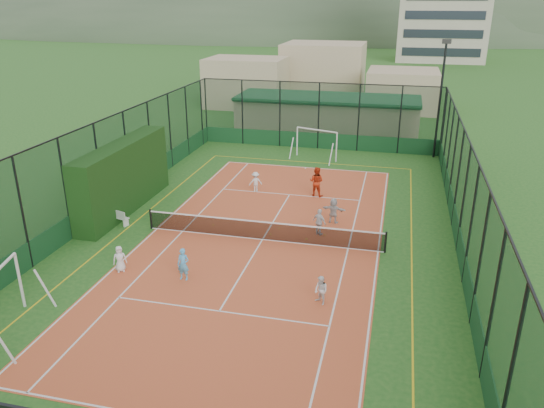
% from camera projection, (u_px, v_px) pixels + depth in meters
% --- Properties ---
extents(ground, '(300.00, 300.00, 0.00)m').
position_uv_depth(ground, '(262.00, 240.00, 25.49)').
color(ground, '#1F581E').
rests_on(ground, ground).
extents(court_slab, '(11.17, 23.97, 0.01)m').
position_uv_depth(court_slab, '(262.00, 240.00, 25.49)').
color(court_slab, '#C75F2C').
rests_on(court_slab, ground).
extents(tennis_net, '(11.67, 0.12, 1.06)m').
position_uv_depth(tennis_net, '(262.00, 230.00, 25.30)').
color(tennis_net, black).
rests_on(tennis_net, ground).
extents(perimeter_fence, '(18.12, 34.12, 5.00)m').
position_uv_depth(perimeter_fence, '(262.00, 191.00, 24.58)').
color(perimeter_fence, black).
rests_on(perimeter_fence, ground).
extents(floodlight_ne, '(0.60, 0.26, 8.25)m').
position_uv_depth(floodlight_ne, '(440.00, 100.00, 37.13)').
color(floodlight_ne, black).
rests_on(floodlight_ne, ground).
extents(clubhouse, '(15.20, 7.20, 3.15)m').
position_uv_depth(clubhouse, '(327.00, 115.00, 44.83)').
color(clubhouse, tan).
rests_on(clubhouse, ground).
extents(distant_hills, '(200.00, 60.00, 24.00)m').
position_uv_depth(distant_hills, '(386.00, 35.00, 161.24)').
color(distant_hills, '#384C33').
rests_on(distant_hills, ground).
extents(hedge_left, '(1.27, 8.45, 3.70)m').
position_uv_depth(hedge_left, '(123.00, 177.00, 28.56)').
color(hedge_left, black).
rests_on(hedge_left, ground).
extents(white_bench, '(1.58, 0.88, 0.86)m').
position_uv_depth(white_bench, '(116.00, 216.00, 27.19)').
color(white_bench, white).
rests_on(white_bench, ground).
extents(futsal_goal_far, '(3.39, 1.91, 2.10)m').
position_uv_depth(futsal_goal_far, '(316.00, 144.00, 37.92)').
color(futsal_goal_far, white).
rests_on(futsal_goal_far, ground).
extents(child_near_left, '(0.67, 0.62, 1.16)m').
position_uv_depth(child_near_left, '(120.00, 259.00, 22.38)').
color(child_near_left, white).
rests_on(child_near_left, court_slab).
extents(child_near_mid, '(0.50, 0.33, 1.38)m').
position_uv_depth(child_near_mid, '(183.00, 264.00, 21.68)').
color(child_near_mid, '#51AFE7').
rests_on(child_near_mid, court_slab).
extents(child_near_right, '(0.71, 0.69, 1.15)m').
position_uv_depth(child_near_right, '(321.00, 290.00, 19.98)').
color(child_near_right, white).
rests_on(child_near_right, court_slab).
extents(child_far_left, '(0.91, 0.77, 1.23)m').
position_uv_depth(child_far_left, '(256.00, 182.00, 31.57)').
color(child_far_left, silver).
rests_on(child_far_left, court_slab).
extents(child_far_right, '(0.84, 0.71, 1.35)m').
position_uv_depth(child_far_right, '(319.00, 222.00, 25.77)').
color(child_far_right, silver).
rests_on(child_far_right, court_slab).
extents(child_far_back, '(1.27, 0.56, 1.33)m').
position_uv_depth(child_far_back, '(333.00, 211.00, 27.18)').
color(child_far_back, silver).
rests_on(child_far_back, court_slab).
extents(coach, '(0.96, 0.81, 1.75)m').
position_uv_depth(coach, '(316.00, 182.00, 30.82)').
color(coach, red).
rests_on(coach, court_slab).
extents(tennis_balls, '(5.78, 0.97, 0.07)m').
position_uv_depth(tennis_balls, '(278.00, 232.00, 26.23)').
color(tennis_balls, '#CCE033').
rests_on(tennis_balls, court_slab).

